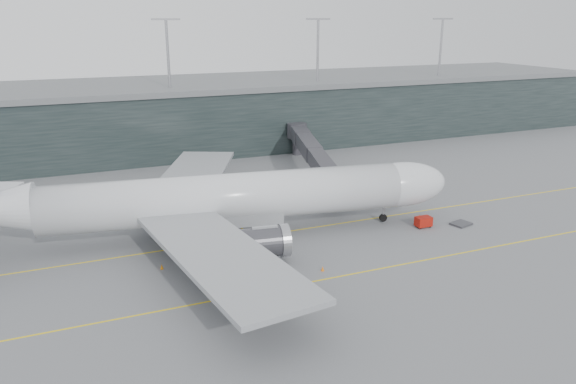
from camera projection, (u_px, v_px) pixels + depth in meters
name	position (u px, v px, depth m)	size (l,w,h in m)	color
ground	(208.00, 233.00, 80.67)	(320.00, 320.00, 0.00)	#58585D
taxiline_a	(216.00, 242.00, 77.14)	(160.00, 0.25, 0.02)	yellow
taxiline_b	(255.00, 293.00, 63.05)	(160.00, 0.25, 0.02)	yellow
taxiline_lead_main	(207.00, 191.00, 100.12)	(0.25, 60.00, 0.02)	yellow
terminal	(142.00, 117.00, 129.48)	(240.00, 36.00, 29.00)	black
main_aircraft	(223.00, 199.00, 77.76)	(70.11, 65.26, 19.68)	silver
jet_bridge	(299.00, 146.00, 110.24)	(15.75, 45.81, 7.11)	#313035
gse_cart	(423.00, 221.00, 82.51)	(2.32, 1.48, 1.58)	#A2150B
baggage_dolly	(461.00, 224.00, 83.65)	(2.81, 2.25, 0.28)	#35353A
uld_a	(166.00, 208.00, 88.12)	(2.15, 1.75, 1.90)	#3D3C42
uld_b	(181.00, 205.00, 89.37)	(2.15, 1.74, 1.90)	#3D3C42
uld_c	(187.00, 205.00, 89.41)	(2.30, 1.96, 1.87)	#3D3C42
cone_nose	(419.00, 216.00, 86.30)	(0.41, 0.41, 0.65)	#F8530D
cone_wing_stbd	(323.00, 269.00, 68.40)	(0.40, 0.40, 0.64)	orange
cone_wing_port	(254.00, 198.00, 94.97)	(0.39, 0.39, 0.63)	orange
cone_tail	(162.00, 267.00, 68.90)	(0.41, 0.41, 0.66)	orange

